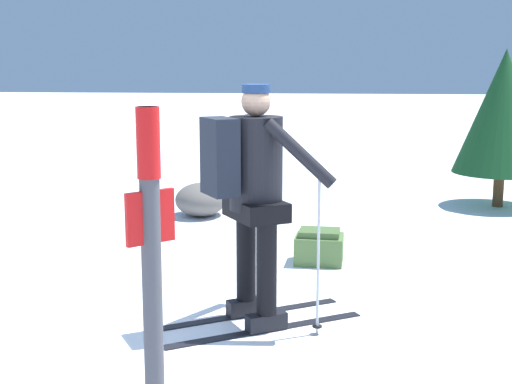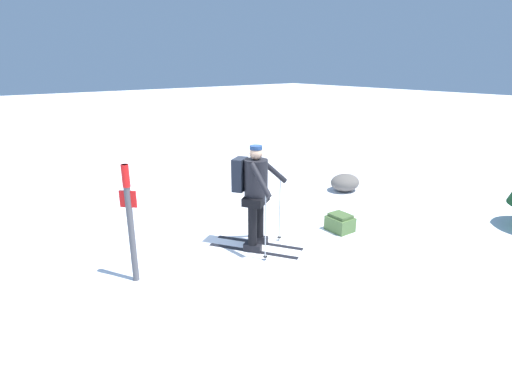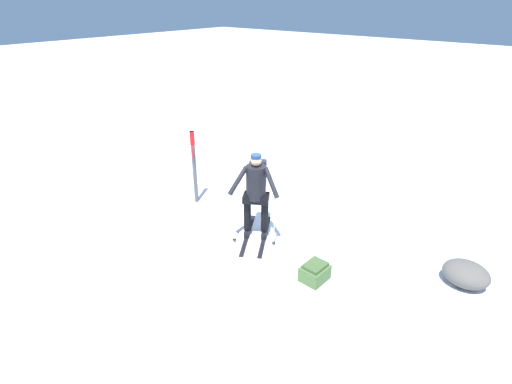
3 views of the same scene
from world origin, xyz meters
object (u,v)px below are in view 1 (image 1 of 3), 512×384
at_px(pine_tree, 503,112).
at_px(dropped_backpack, 319,247).
at_px(trail_marker, 152,267).
at_px(skier, 252,186).
at_px(rock_boulder, 201,199).

bearing_deg(pine_tree, dropped_backpack, 142.20).
bearing_deg(dropped_backpack, trail_marker, 169.58).
bearing_deg(trail_marker, pine_tree, -24.20).
distance_m(skier, rock_boulder, 3.98).
height_order(skier, trail_marker, skier).
xyz_separation_m(trail_marker, rock_boulder, (5.78, 0.86, -0.82)).
height_order(skier, pine_tree, pine_tree).
distance_m(trail_marker, rock_boulder, 5.90).
xyz_separation_m(dropped_backpack, pine_tree, (3.05, -2.36, 1.13)).
bearing_deg(skier, rock_boulder, 16.19).
relative_size(dropped_backpack, trail_marker, 0.28).
distance_m(dropped_backpack, trail_marker, 3.90).
height_order(skier, rock_boulder, skier).
height_order(rock_boulder, pine_tree, pine_tree).
height_order(trail_marker, rock_boulder, trail_marker).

